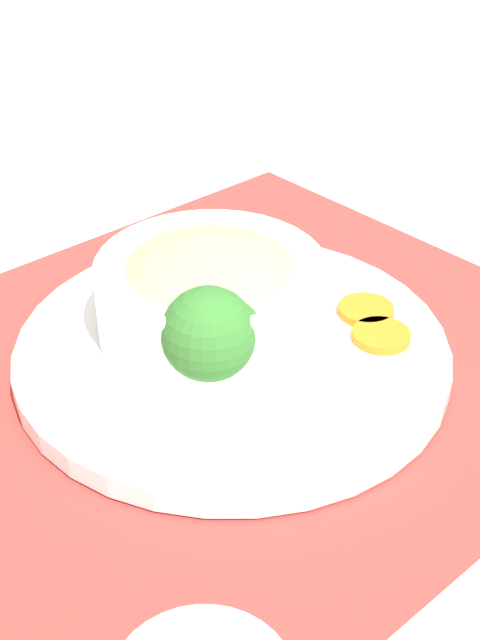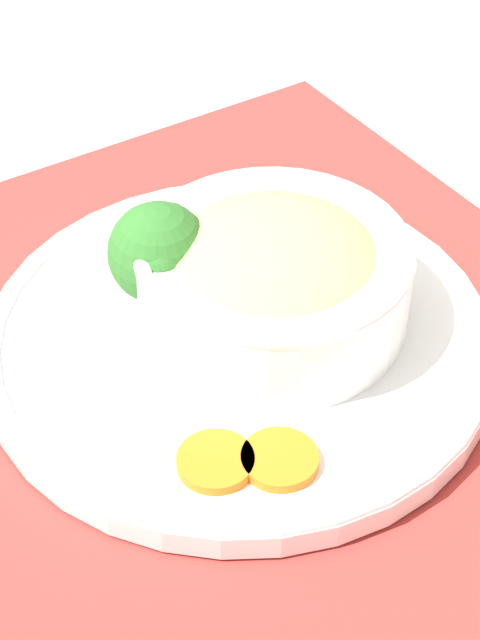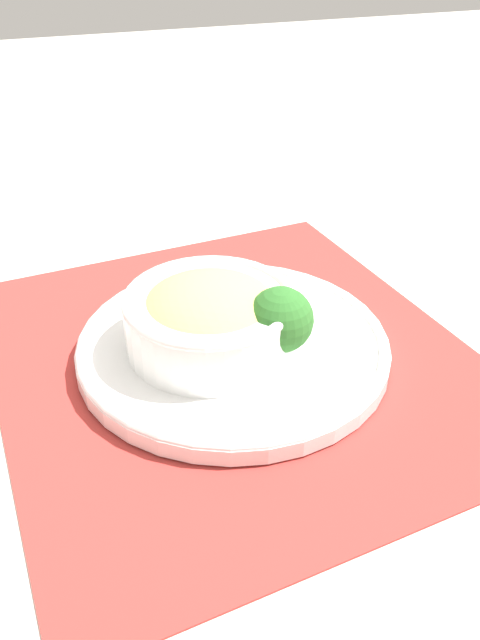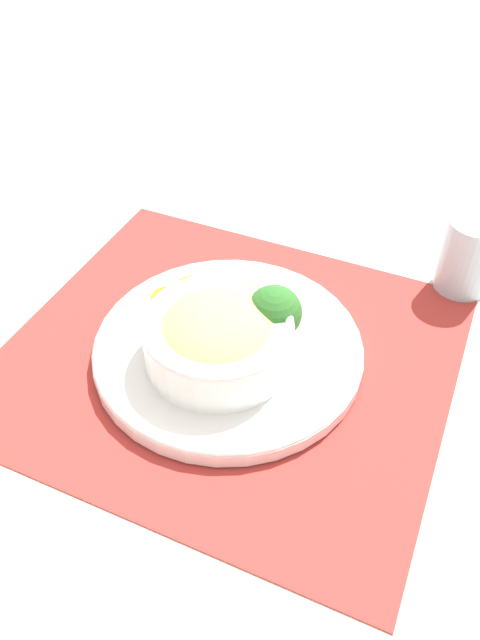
{
  "view_description": "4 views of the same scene",
  "coord_description": "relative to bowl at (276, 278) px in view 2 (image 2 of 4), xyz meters",
  "views": [
    {
      "loc": [
        0.32,
        0.4,
        0.38
      ],
      "look_at": [
        0.0,
        0.01,
        0.05
      ],
      "focal_mm": 50.0,
      "sensor_mm": 36.0,
      "label": 1
    },
    {
      "loc": [
        -0.4,
        0.24,
        0.45
      ],
      "look_at": [
        -0.01,
        0.01,
        0.04
      ],
      "focal_mm": 60.0,
      "sensor_mm": 36.0,
      "label": 2
    },
    {
      "loc": [
        0.47,
        -0.18,
        0.37
      ],
      "look_at": [
        -0.01,
        0.01,
        0.04
      ],
      "focal_mm": 35.0,
      "sensor_mm": 36.0,
      "label": 3
    },
    {
      "loc": [
        0.23,
        -0.44,
        0.52
      ],
      "look_at": [
        0.01,
        0.02,
        0.04
      ],
      "focal_mm": 35.0,
      "sensor_mm": 36.0,
      "label": 4
    }
  ],
  "objects": [
    {
      "name": "ground_plane",
      "position": [
        0.0,
        0.02,
        -0.05
      ],
      "size": [
        4.0,
        4.0,
        0.0
      ],
      "primitive_type": "plane",
      "color": "beige"
    },
    {
      "name": "placemat",
      "position": [
        0.0,
        0.02,
        -0.05
      ],
      "size": [
        0.51,
        0.47,
        0.0
      ],
      "color": "#B2332D",
      "rests_on": "ground_plane"
    },
    {
      "name": "plate",
      "position": [
        0.0,
        0.02,
        -0.04
      ],
      "size": [
        0.31,
        0.31,
        0.02
      ],
      "color": "white",
      "rests_on": "placemat"
    },
    {
      "name": "bowl",
      "position": [
        0.0,
        0.0,
        0.0
      ],
      "size": [
        0.16,
        0.16,
        0.07
      ],
      "color": "white",
      "rests_on": "plate"
    },
    {
      "name": "broccoli_floret",
      "position": [
        0.04,
        0.05,
        0.01
      ],
      "size": [
        0.06,
        0.06,
        0.07
      ],
      "color": "#759E51",
      "rests_on": "plate"
    },
    {
      "name": "carrot_slice_near",
      "position": [
        -0.08,
        0.09,
        -0.03
      ],
      "size": [
        0.04,
        0.04,
        0.01
      ],
      "color": "orange",
      "rests_on": "plate"
    },
    {
      "name": "carrot_slice_middle",
      "position": [
        -0.1,
        0.06,
        -0.03
      ],
      "size": [
        0.04,
        0.04,
        0.01
      ],
      "color": "orange",
      "rests_on": "plate"
    }
  ]
}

